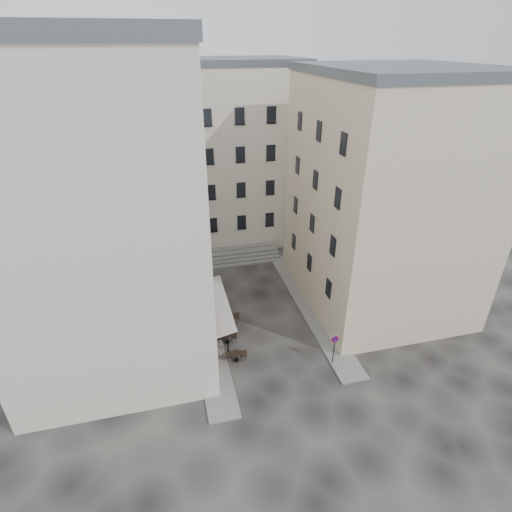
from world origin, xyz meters
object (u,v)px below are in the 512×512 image
object	(u,v)px
pedestrian	(231,320)
no_parking_sign	(334,344)
bistro_table_b	(227,337)
bistro_table_a	(236,355)

from	to	relation	value
pedestrian	no_parking_sign	bearing A→B (deg)	141.98
no_parking_sign	bistro_table_b	bearing A→B (deg)	148.96
bistro_table_a	bistro_table_b	bearing A→B (deg)	98.05
bistro_table_b	pedestrian	size ratio (longest dim) A/B	0.74
no_parking_sign	pedestrian	bearing A→B (deg)	139.03
no_parking_sign	bistro_table_a	world-z (taller)	no_parking_sign
bistro_table_a	pedestrian	bearing A→B (deg)	85.82
pedestrian	bistro_table_a	bearing A→B (deg)	88.20
no_parking_sign	bistro_table_a	xyz separation A→B (m)	(-6.50, 1.92, -1.27)
bistro_table_a	bistro_table_b	size ratio (longest dim) A/B	0.98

